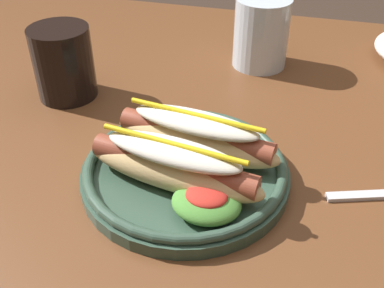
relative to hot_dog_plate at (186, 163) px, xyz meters
The scene contains 4 objects.
dining_table 0.14m from the hot_dog_plate, 112.32° to the left, with size 1.38×0.97×0.74m.
hot_dog_plate is the anchor object (origin of this frame).
soda_cup 0.27m from the hot_dog_plate, 147.10° to the left, with size 0.09×0.09×0.11m, color black.
water_cup 0.32m from the hot_dog_plate, 83.29° to the left, with size 0.09×0.09×0.11m, color silver.
Camera 1 is at (0.14, -0.46, 1.09)m, focal length 42.60 mm.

